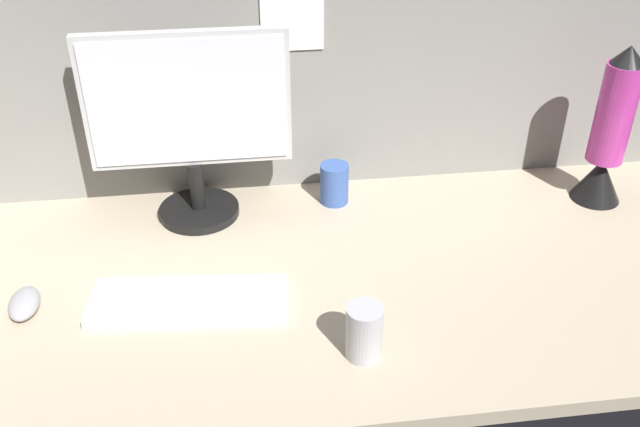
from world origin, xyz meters
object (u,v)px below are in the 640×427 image
at_px(keyboard, 189,301).
at_px(mug_steel, 364,332).
at_px(monitor, 189,119).
at_px(mug_ceramic_blue, 334,184).
at_px(mouse, 24,303).
at_px(lava_lamp, 609,139).

relative_size(keyboard, mug_steel, 3.62).
height_order(monitor, mug_steel, monitor).
bearing_deg(mug_ceramic_blue, monitor, -178.54).
xyz_separation_m(keyboard, mouse, (-0.30, 0.02, 0.01)).
relative_size(mug_steel, mug_ceramic_blue, 1.07).
relative_size(keyboard, mouse, 3.85).
bearing_deg(keyboard, mug_steel, -23.87).
xyz_separation_m(monitor, mouse, (-0.32, -0.30, -0.22)).
xyz_separation_m(keyboard, mug_steel, (0.30, -0.17, 0.04)).
xyz_separation_m(monitor, mug_ceramic_blue, (0.31, 0.01, -0.19)).
bearing_deg(mug_steel, monitor, 120.15).
xyz_separation_m(monitor, mug_steel, (0.29, -0.50, -0.18)).
relative_size(monitor, mug_steel, 4.21).
distance_m(keyboard, mug_steel, 0.35).
bearing_deg(monitor, mug_ceramic_blue, 1.46).
distance_m(keyboard, lava_lamp, 0.99).
height_order(keyboard, lava_lamp, lava_lamp).
height_order(mouse, lava_lamp, lava_lamp).
xyz_separation_m(keyboard, mug_ceramic_blue, (0.33, 0.33, 0.04)).
distance_m(mouse, mug_steel, 0.64).
height_order(keyboard, mouse, mouse).
height_order(mouse, mug_ceramic_blue, mug_ceramic_blue).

